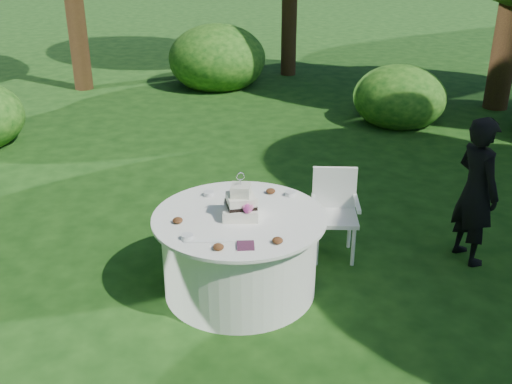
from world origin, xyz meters
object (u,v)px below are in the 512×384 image
napkins (246,246)px  guest (476,191)px  table (240,253)px  chair (334,207)px  cake (241,205)px

napkins → guest: guest is taller
table → chair: bearing=33.9°
table → chair: 1.18m
chair → guest: bearing=-7.9°
guest → cake: bearing=84.6°
table → guest: bearing=11.3°
napkins → cake: bearing=92.5°
table → cake: bearing=-27.1°
napkins → chair: 1.55m
table → chair: chair is taller
table → napkins: bearing=-85.7°
guest → table: (-2.33, -0.47, -0.37)m
chair → cake: bearing=-145.3°
napkins → cake: cake is taller
guest → cake: 2.36m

